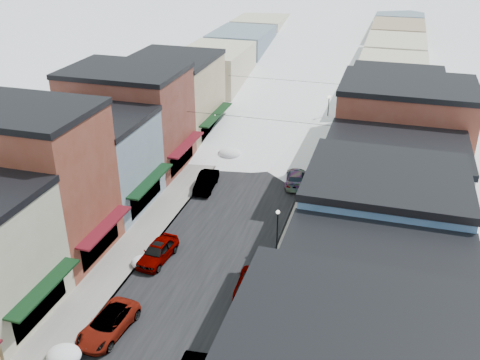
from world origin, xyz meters
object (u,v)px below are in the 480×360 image
Objects in this scene: car_silver_sedan at (158,251)px; streetlamp_near at (277,226)px; trash_can at (292,241)px; car_dark_hatch at (206,182)px; car_white_suv at (108,324)px.

streetlamp_near is (9.01, 3.75, 1.78)m from car_silver_sedan.
trash_can is at bearing 30.84° from car_silver_sedan.
car_dark_hatch is (-0.49, 13.03, -0.01)m from car_silver_sedan.
car_dark_hatch reaches higher than car_white_suv.
trash_can is 2.55m from streetlamp_near.
car_silver_sedan is 1.22× the size of streetlamp_near.
car_silver_sedan is at bearing 97.35° from car_white_suv.
streetlamp_near reaches higher than car_silver_sedan.
car_white_suv is at bearing -125.48° from trash_can.
car_dark_hatch is 13.30m from trash_can.
car_white_suv is 6.00× the size of trash_can.
trash_can is (10.55, -8.09, -0.20)m from car_dark_hatch.
car_white_suv is at bearing -83.24° from car_silver_sedan.
streetlamp_near is (8.70, 12.50, 1.87)m from car_white_suv.
car_silver_sedan is at bearing -92.95° from car_dark_hatch.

